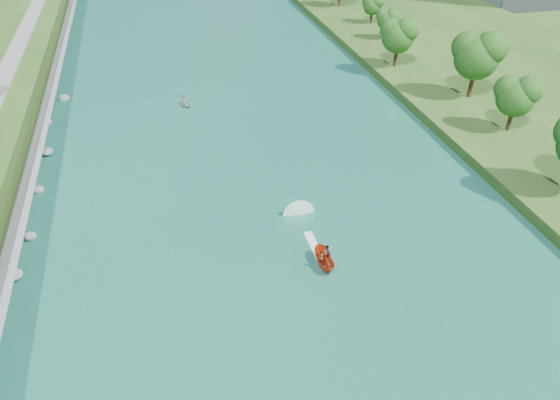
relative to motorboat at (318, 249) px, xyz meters
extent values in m
plane|color=#2D5119|center=(-3.58, -10.08, -0.72)|extent=(260.00, 260.00, 0.00)
cube|color=#1B6755|center=(-3.58, 9.92, -0.67)|extent=(55.00, 240.00, 0.10)
cube|color=slate|center=(-29.43, 9.92, 1.08)|extent=(3.54, 236.00, 4.05)
ellipsoid|color=gray|center=(-28.90, 3.36, -0.03)|extent=(1.58, 1.53, 1.01)
ellipsoid|color=gray|center=(-28.29, 9.61, -0.26)|extent=(1.30, 1.10, 0.97)
ellipsoid|color=gray|center=(-28.54, 19.16, -0.45)|extent=(1.38, 1.35, 1.07)
ellipsoid|color=gray|center=(-28.32, 28.23, -0.14)|extent=(1.46, 1.80, 0.94)
ellipsoid|color=gray|center=(-29.15, 36.57, 0.23)|extent=(1.57, 1.89, 0.88)
ellipsoid|color=gray|center=(-27.66, 46.99, -0.58)|extent=(1.82, 2.16, 1.22)
ellipsoid|color=#285416|center=(32.57, 17.36, 5.32)|extent=(5.45, 5.45, 9.09)
ellipsoid|color=#285416|center=(33.50, 29.01, 6.72)|extent=(7.13, 7.13, 11.88)
ellipsoid|color=#285416|center=(27.93, 44.26, 5.67)|extent=(5.87, 5.87, 9.78)
ellipsoid|color=#285416|center=(32.51, 58.95, 4.19)|extent=(4.10, 4.10, 6.83)
ellipsoid|color=#285416|center=(33.88, 69.80, 4.20)|extent=(4.10, 4.10, 6.83)
imported|color=#B9310E|center=(-0.02, -1.81, 0.12)|extent=(1.49, 3.84, 1.48)
imported|color=#66605B|center=(-0.42, -2.21, 0.56)|extent=(0.68, 0.52, 1.67)
imported|color=#66605B|center=(0.48, -1.31, 0.51)|extent=(0.94, 0.87, 1.57)
cube|color=white|center=(-0.02, 1.19, -0.59)|extent=(0.90, 5.00, 0.06)
imported|color=gray|center=(-9.21, 39.56, -0.33)|extent=(2.90, 3.32, 0.57)
imported|color=#66605B|center=(-9.21, 39.56, 0.36)|extent=(0.77, 0.57, 1.46)
camera|label=1|loc=(-14.14, -40.24, 34.33)|focal=35.00mm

